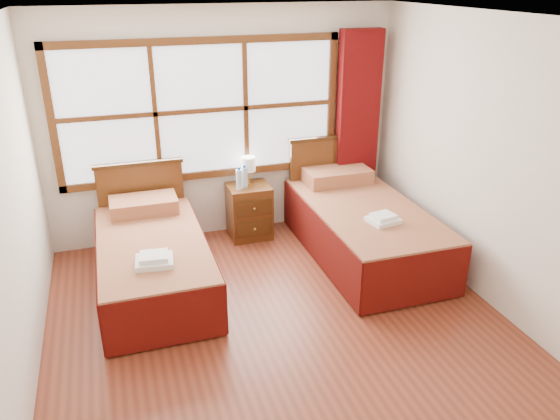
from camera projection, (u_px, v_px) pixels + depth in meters
name	position (u px, v px, depth m)	size (l,w,h in m)	color
floor	(285.00, 335.00, 4.73)	(4.50, 4.50, 0.00)	brown
ceiling	(287.00, 19.00, 3.70)	(4.50, 4.50, 0.00)	white
wall_back	(224.00, 126.00, 6.18)	(4.00, 4.00, 0.00)	silver
wall_left	(3.00, 231.00, 3.65)	(4.50, 4.50, 0.00)	silver
wall_right	(503.00, 170.00, 4.77)	(4.50, 4.50, 0.00)	silver
window	(201.00, 110.00, 5.99)	(3.16, 0.06, 1.56)	white
curtain	(357.00, 129.00, 6.56)	(0.50, 0.16, 2.30)	#60090A
bed_left	(153.00, 258.00, 5.38)	(1.03, 2.05, 1.00)	#3B220C
bed_right	(362.00, 226.00, 6.00)	(1.13, 2.18, 1.10)	#3B220C
nightstand	(249.00, 211.00, 6.40)	(0.48, 0.47, 0.64)	#572E13
towels_left	(154.00, 260.00, 4.78)	(0.35, 0.31, 0.10)	white
towels_right	(383.00, 219.00, 5.47)	(0.33, 0.30, 0.09)	white
lamp	(248.00, 165.00, 6.26)	(0.17, 0.17, 0.32)	#BB853C
bottle_near	(239.00, 179.00, 6.14)	(0.07, 0.07, 0.26)	silver
bottle_far	(244.00, 177.00, 6.21)	(0.07, 0.07, 0.26)	silver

